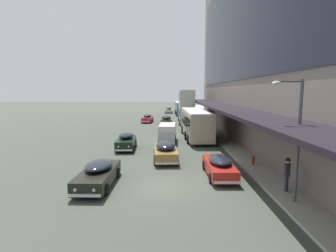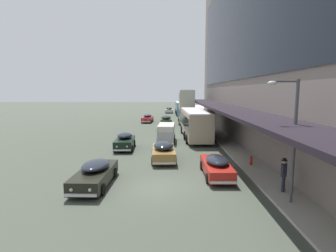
% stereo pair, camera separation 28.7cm
% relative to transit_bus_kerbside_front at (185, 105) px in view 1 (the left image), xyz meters
% --- Properties ---
extents(ground, '(240.00, 240.00, 0.00)m').
position_rel_transit_bus_kerbside_front_xyz_m(ground, '(-3.70, -31.91, -3.14)').
color(ground, '#454C3F').
extents(transit_bus_kerbside_front, '(2.80, 10.29, 5.81)m').
position_rel_transit_bus_kerbside_front_xyz_m(transit_bus_kerbside_front, '(0.00, 0.00, 0.00)').
color(transit_bus_kerbside_front, beige).
rests_on(transit_bus_kerbside_front, ground).
extents(transit_bus_kerbside_rear, '(2.88, 10.71, 3.06)m').
position_rel_transit_bus_kerbside_front_xyz_m(transit_bus_kerbside_rear, '(-0.07, 15.83, -1.38)').
color(transit_bus_kerbside_rear, teal).
rests_on(transit_bus_kerbside_rear, ground).
extents(transit_bus_kerbside_far, '(3.05, 10.94, 3.37)m').
position_rel_transit_bus_kerbside_front_xyz_m(transit_bus_kerbside_far, '(0.12, -15.64, -1.21)').
color(transit_bus_kerbside_far, tan).
rests_on(transit_bus_kerbside_far, ground).
extents(sedan_second_near, '(1.99, 4.52, 1.52)m').
position_rel_transit_bus_kerbside_front_xyz_m(sedan_second_near, '(-3.48, -2.66, -2.39)').
color(sedan_second_near, '#2A3815').
rests_on(sedan_second_near, ground).
extents(sedan_lead_near, '(1.97, 4.98, 1.44)m').
position_rel_transit_bus_kerbside_front_xyz_m(sedan_lead_near, '(-7.37, -31.46, -2.42)').
color(sedan_lead_near, black).
rests_on(sedan_lead_near, ground).
extents(sedan_oncoming_front, '(1.77, 4.78, 1.41)m').
position_rel_transit_bus_kerbside_front_xyz_m(sedan_oncoming_front, '(0.20, -29.74, -2.43)').
color(sedan_oncoming_front, red).
rests_on(sedan_oncoming_front, ground).
extents(sedan_lead_mid, '(1.94, 4.40, 1.60)m').
position_rel_transit_bus_kerbside_front_xyz_m(sedan_lead_mid, '(-7.27, -21.55, -2.36)').
color(sedan_lead_mid, black).
rests_on(sedan_lead_mid, ground).
extents(sedan_trailing_mid, '(1.97, 4.93, 1.45)m').
position_rel_transit_bus_kerbside_front_xyz_m(sedan_trailing_mid, '(-6.92, 0.75, -2.42)').
color(sedan_trailing_mid, '#AB1B1F').
rests_on(sedan_trailing_mid, ground).
extents(sedan_oncoming_rear, '(1.94, 4.27, 1.47)m').
position_rel_transit_bus_kerbside_front_xyz_m(sedan_oncoming_rear, '(-3.02, 21.13, -2.41)').
color(sedan_oncoming_rear, beige).
rests_on(sedan_oncoming_rear, ground).
extents(sedan_far_back, '(2.07, 4.62, 1.57)m').
position_rel_transit_bus_kerbside_front_xyz_m(sedan_far_back, '(-3.39, -25.80, -2.37)').
color(sedan_far_back, olive).
rests_on(sedan_far_back, ground).
extents(vw_van, '(2.02, 4.61, 1.96)m').
position_rel_transit_bus_kerbside_front_xyz_m(vw_van, '(-3.26, -17.69, -2.05)').
color(vw_van, '#B6BDC1').
rests_on(vw_van, ground).
extents(pedestrian_at_kerb, '(0.43, 0.53, 1.86)m').
position_rel_transit_bus_kerbside_front_xyz_m(pedestrian_at_kerb, '(3.32, -32.77, -1.96)').
color(pedestrian_at_kerb, '#292B39').
rests_on(pedestrian_at_kerb, sidewalk_kerb).
extents(street_lamp, '(1.50, 0.28, 6.02)m').
position_rel_transit_bus_kerbside_front_xyz_m(street_lamp, '(2.90, -34.18, 0.56)').
color(street_lamp, '#4C4C51').
rests_on(street_lamp, sidewalk_kerb).
extents(fire_hydrant, '(0.20, 0.40, 0.70)m').
position_rel_transit_bus_kerbside_front_xyz_m(fire_hydrant, '(3.17, -27.59, -2.65)').
color(fire_hydrant, '#B72612').
rests_on(fire_hydrant, sidewalk_kerb).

